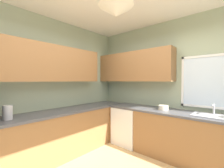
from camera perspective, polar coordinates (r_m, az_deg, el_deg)
name	(u,v)px	position (r m, az deg, el deg)	size (l,w,h in m)	color
room_shell	(104,58)	(2.79, -3.02, 10.02)	(3.66, 3.66, 2.81)	#9EAD8E
counter_run_left	(57,134)	(3.16, -20.39, -17.71)	(0.65, 3.27, 0.89)	olive
counter_run_back	(173,134)	(3.20, 22.59, -17.46)	(2.75, 0.65, 0.89)	olive
dishwasher	(129,125)	(3.61, 6.48, -15.55)	(0.60, 0.60, 0.84)	white
kettle	(8,113)	(2.72, -35.38, -8.99)	(0.13, 0.13, 0.21)	#B7B7BC
sink_assembly	(212,116)	(2.96, 34.34, -10.06)	(0.58, 0.40, 0.19)	#9EA0A5
bowl	(163,108)	(3.14, 19.26, -8.60)	(0.19, 0.19, 0.09)	beige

